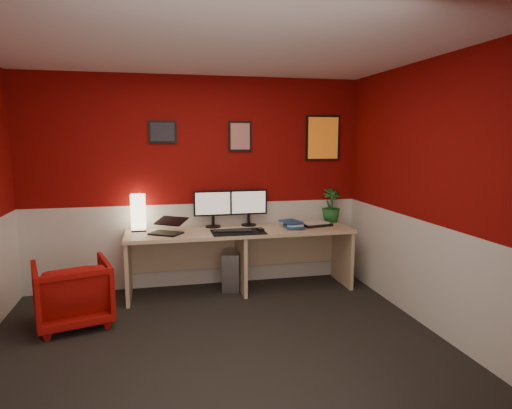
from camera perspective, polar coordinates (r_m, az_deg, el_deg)
name	(u,v)px	position (r m, az deg, el deg)	size (l,w,h in m)	color
ground	(218,349)	(3.98, -4.87, -18.03)	(4.00, 3.50, 0.01)	black
ceiling	(214,43)	(3.63, -5.40, 19.96)	(4.00, 3.50, 0.01)	white
wall_back	(197,183)	(5.33, -7.61, 2.76)	(4.00, 0.01, 2.50)	#840906
wall_front	(270,262)	(1.91, 1.86, -7.44)	(4.00, 0.01, 2.50)	#840906
wall_right	(435,197)	(4.34, 22.07, 0.91)	(0.01, 3.50, 2.50)	#840906
wainscot_back	(198,244)	(5.45, -7.45, -5.11)	(4.00, 0.01, 1.00)	silver
wainscot_right	(430,277)	(4.49, 21.48, -8.62)	(0.01, 3.50, 1.00)	silver
desk	(241,260)	(5.22, -1.94, -7.19)	(2.60, 0.65, 0.73)	tan
shoji_lamp	(138,213)	(5.21, -14.90, -1.13)	(0.16, 0.16, 0.40)	#FFE5B2
laptop	(166,224)	(4.97, -11.55, -2.51)	(0.33, 0.23, 0.22)	black
monitor_left	(213,203)	(5.25, -5.58, 0.19)	(0.45, 0.06, 0.58)	black
monitor_right	(249,202)	(5.33, -0.94, 0.35)	(0.45, 0.06, 0.58)	black
desk_mat	(238,232)	(5.00, -2.30, -3.55)	(0.60, 0.38, 0.01)	black
keyboard	(233,231)	(5.01, -3.01, -3.39)	(0.42, 0.14, 0.02)	black
mouse	(260,229)	(5.05, 0.57, -3.22)	(0.06, 0.10, 0.03)	black
book_bottom	(285,227)	(5.23, 3.77, -2.90)	(0.22, 0.29, 0.03)	#1D4B88
book_middle	(287,224)	(5.27, 4.06, -2.54)	(0.19, 0.26, 0.02)	silver
book_top	(283,223)	(5.23, 3.52, -2.35)	(0.20, 0.27, 0.03)	#1D4B88
zen_tray	(315,224)	(5.41, 7.63, -2.55)	(0.35, 0.25, 0.03)	black
potted_plant	(331,205)	(5.65, 9.64, -0.12)	(0.24, 0.24, 0.42)	#19591E
pc_tower	(232,269)	(5.38, -3.14, -8.27)	(0.20, 0.45, 0.45)	#99999E
armchair	(73,293)	(4.67, -22.53, -10.45)	(0.67, 0.69, 0.62)	#A3110C
art_left	(163,132)	(5.27, -11.94, 9.13)	(0.32, 0.02, 0.26)	black
art_center	(240,136)	(5.36, -2.07, 8.76)	(0.28, 0.02, 0.36)	red
art_right	(323,138)	(5.65, 8.59, 8.45)	(0.44, 0.02, 0.56)	orange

